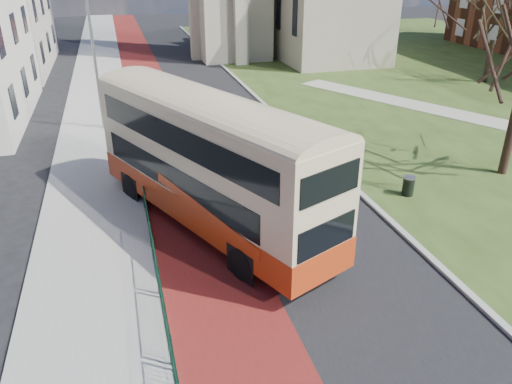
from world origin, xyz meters
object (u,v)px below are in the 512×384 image
object	(u,v)px
streetlamp	(96,50)
winter_tree_far	(499,6)
litter_bin	(408,186)
bus	(208,157)

from	to	relation	value
streetlamp	winter_tree_far	size ratio (longest dim) A/B	0.96
litter_bin	winter_tree_far	bearing A→B (deg)	44.54
bus	winter_tree_far	xyz separation A→B (m)	(25.80, 17.12, 3.05)
streetlamp	winter_tree_far	bearing A→B (deg)	7.97
streetlamp	litter_bin	bearing A→B (deg)	-45.98
winter_tree_far	litter_bin	world-z (taller)	winter_tree_far
streetlamp	litter_bin	distance (m)	18.24
streetlamp	bus	distance (m)	13.63
bus	streetlamp	bearing A→B (deg)	81.80
streetlamp	winter_tree_far	xyz separation A→B (m)	(29.53, 4.14, 1.24)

